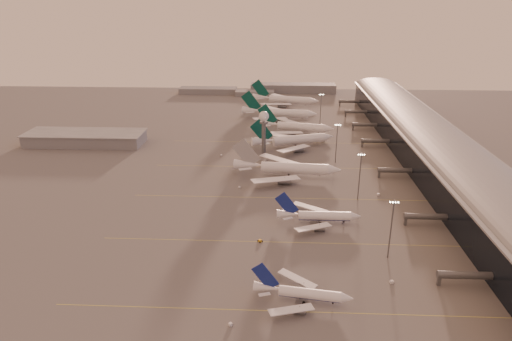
{
  "coord_description": "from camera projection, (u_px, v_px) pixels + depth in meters",
  "views": [
    {
      "loc": [
        13.09,
        -158.65,
        97.06
      ],
      "look_at": [
        2.45,
        69.45,
        9.31
      ],
      "focal_mm": 32.0,
      "sensor_mm": 36.0,
      "label": 1
    }
  ],
  "objects": [
    {
      "name": "gsv_truck_b",
      "position": [
        344.0,
        216.0,
        212.32
      ],
      "size": [
        5.54,
        2.27,
        2.2
      ],
      "color": "#525557",
      "rests_on": "ground"
    },
    {
      "name": "radar_tower",
      "position": [
        264.0,
        125.0,
        287.47
      ],
      "size": [
        6.4,
        6.4,
        31.1
      ],
      "color": "#56585D",
      "rests_on": "ground"
    },
    {
      "name": "greentail_a",
      "position": [
        293.0,
        142.0,
        311.2
      ],
      "size": [
        57.72,
        45.89,
        21.67
      ],
      "color": "white",
      "rests_on": "ground"
    },
    {
      "name": "terminal",
      "position": [
        432.0,
        148.0,
        277.5
      ],
      "size": [
        57.0,
        362.0,
        23.04
      ],
      "color": "black",
      "rests_on": "ground"
    },
    {
      "name": "greentail_c",
      "position": [
        280.0,
        114.0,
        381.51
      ],
      "size": [
        63.87,
        51.26,
        23.28
      ],
      "color": "white",
      "rests_on": "ground"
    },
    {
      "name": "gsv_truck_d",
      "position": [
        221.0,
        154.0,
        294.79
      ],
      "size": [
        3.46,
        6.07,
        2.32
      ],
      "color": "silver",
      "rests_on": "ground"
    },
    {
      "name": "gsv_truck_c",
      "position": [
        240.0,
        186.0,
        245.4
      ],
      "size": [
        5.68,
        3.78,
        2.16
      ],
      "color": "silver",
      "rests_on": "ground"
    },
    {
      "name": "mast_a",
      "position": [
        391.0,
        227.0,
        175.86
      ],
      "size": [
        3.6,
        0.56,
        25.0
      ],
      "color": "#56585D",
      "rests_on": "ground"
    },
    {
      "name": "greentail_b",
      "position": [
        296.0,
        128.0,
        342.9
      ],
      "size": [
        57.46,
        45.92,
        21.15
      ],
      "color": "white",
      "rests_on": "ground"
    },
    {
      "name": "gsv_tug_mid",
      "position": [
        260.0,
        241.0,
        191.86
      ],
      "size": [
        4.04,
        4.24,
        1.05
      ],
      "color": "gold",
      "rests_on": "ground"
    },
    {
      "name": "narrowbody_mid",
      "position": [
        318.0,
        217.0,
        206.87
      ],
      "size": [
        39.05,
        31.21,
        15.27
      ],
      "color": "white",
      "rests_on": "ground"
    },
    {
      "name": "gsv_truck_a",
      "position": [
        232.0,
        322.0,
        143.15
      ],
      "size": [
        5.41,
        5.16,
        2.22
      ],
      "color": "silver",
      "rests_on": "ground"
    },
    {
      "name": "taxiway_markings",
      "position": [
        308.0,
        198.0,
        234.22
      ],
      "size": [
        180.0,
        185.25,
        0.02
      ],
      "color": "#D3CA4A",
      "rests_on": "ground"
    },
    {
      "name": "gsv_tug_far",
      "position": [
        265.0,
        161.0,
        284.49
      ],
      "size": [
        4.02,
        4.17,
        1.04
      ],
      "color": "silver",
      "rests_on": "ground"
    },
    {
      "name": "widebody_white",
      "position": [
        287.0,
        170.0,
        260.29
      ],
      "size": [
        62.19,
        49.64,
        21.87
      ],
      "color": "white",
      "rests_on": "ground"
    },
    {
      "name": "hangar",
      "position": [
        85.0,
        138.0,
        317.52
      ],
      "size": [
        82.0,
        27.0,
        8.5
      ],
      "color": "slate",
      "rests_on": "ground"
    },
    {
      "name": "gsv_catering_b",
      "position": [
        379.0,
        192.0,
        235.95
      ],
      "size": [
        5.52,
        2.7,
        4.49
      ],
      "color": "silver",
      "rests_on": "ground"
    },
    {
      "name": "mast_b",
      "position": [
        360.0,
        174.0,
        227.28
      ],
      "size": [
        3.6,
        0.56,
        25.0
      ],
      "color": "#56585D",
      "rests_on": "ground"
    },
    {
      "name": "narrowbody_near",
      "position": [
        302.0,
        294.0,
        153.88
      ],
      "size": [
        34.38,
        27.26,
        13.49
      ],
      "color": "white",
      "rests_on": "ground"
    },
    {
      "name": "mast_d",
      "position": [
        321.0,
        108.0,
        362.79
      ],
      "size": [
        3.6,
        0.56,
        25.0
      ],
      "color": "#56585D",
      "rests_on": "ground"
    },
    {
      "name": "distant_horizon",
      "position": [
        267.0,
        89.0,
        484.98
      ],
      "size": [
        165.0,
        37.5,
        9.0
      ],
      "color": "slate",
      "rests_on": "ground"
    },
    {
      "name": "mast_c",
      "position": [
        337.0,
        141.0,
        278.78
      ],
      "size": [
        3.6,
        0.56,
        25.0
      ],
      "color": "#56585D",
      "rests_on": "ground"
    },
    {
      "name": "ground",
      "position": [
        242.0,
        254.0,
        183.31
      ],
      "size": [
        700.0,
        700.0,
        0.0
      ],
      "primitive_type": "plane",
      "color": "#605D5D",
      "rests_on": "ground"
    },
    {
      "name": "gsv_catering_a",
      "position": [
        393.0,
        278.0,
        163.74
      ],
      "size": [
        5.93,
        3.79,
        4.5
      ],
      "color": "silver",
      "rests_on": "ground"
    },
    {
      "name": "greentail_d",
      "position": [
        286.0,
        101.0,
        429.36
      ],
      "size": [
        63.88,
        51.06,
        23.51
      ],
      "color": "white",
      "rests_on": "ground"
    },
    {
      "name": "gsv_tug_hangar",
      "position": [
        323.0,
        141.0,
        322.69
      ],
      "size": [
        4.06,
        2.83,
        1.07
      ],
      "color": "silver",
      "rests_on": "ground"
    },
    {
      "name": "gsv_tug_near",
      "position": [
        298.0,
        310.0,
        149.88
      ],
      "size": [
        3.65,
        4.27,
        1.05
      ],
      "color": "silver",
      "rests_on": "ground"
    }
  ]
}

